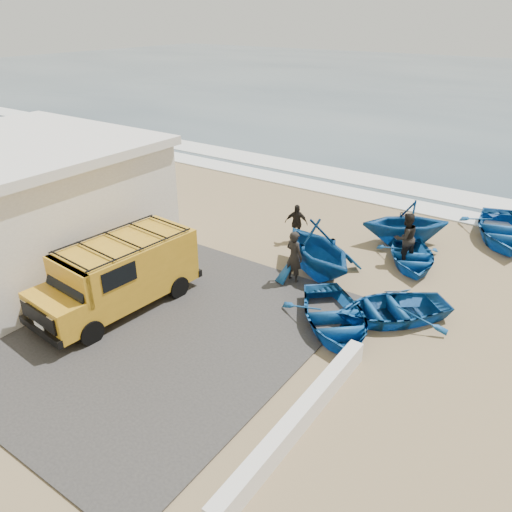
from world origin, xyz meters
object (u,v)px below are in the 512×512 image
Objects in this scene: fisherman_front at (294,257)px; fisherman_back at (296,223)px; boat_mid_left at (317,248)px; boat_far_right at (504,230)px; parapet at (298,420)px; fisherman_middle at (405,238)px; boat_near_left at (335,318)px; boat_near_right at (391,308)px; boat_mid_right at (412,256)px; van at (120,272)px; boat_far_left at (406,222)px; building at (1,208)px.

fisherman_back is at bearing -47.30° from fisherman_front.
boat_mid_left reaches higher than boat_far_right.
parapet is 9.31m from fisherman_middle.
fisherman_front reaches higher than boat_near_left.
boat_near_right reaches higher than boat_mid_right.
van reaches higher than parapet.
fisherman_front is (-1.98, -5.09, 0.03)m from boat_far_left.
boat_near_left is at bearing -111.09° from boat_mid_left.
boat_far_right is at bearing -4.01° from boat_mid_left.
van is at bearing 3.18° from building.
van reaches higher than boat_far_right.
boat_mid_right is 1.76× the size of fisherman_front.
boat_far_left is 2.18× the size of fisherman_back.
fisherman_middle is at bearing 57.51° from van.
building is 2.16× the size of boat_far_right.
building is at bearing -156.86° from boat_far_right.
building reaches higher than boat_near_left.
fisherman_front is at bearing -156.48° from boat_mid_right.
boat_mid_left is 1.97× the size of fisherman_middle.
boat_mid_right is 0.96× the size of boat_far_left.
building reaches higher than boat_far_right.
boat_far_left is at bearing 150.29° from boat_near_right.
building is 2.56× the size of boat_near_left.
building is at bearing -155.12° from fisherman_back.
building is 2.71× the size of boat_near_right.
fisherman_back reaches higher than boat_near_right.
boat_far_right reaches higher than parapet.
fisherman_front is at bearing 102.10° from boat_near_left.
building is at bearing 152.52° from boat_mid_left.
boat_near_right is 1.04× the size of boat_far_left.
parapet is 1.62× the size of boat_mid_left.
boat_mid_right is at bearing 144.58° from boat_near_right.
fisherman_back is (1.90, 7.21, -0.40)m from van.
van is 1.63× the size of boat_mid_right.
boat_mid_right is at bearing -8.60° from boat_far_left.
boat_near_right is 8.11m from boat_far_right.
van is 2.86× the size of fisherman_front.
fisherman_front reaches higher than boat_near_right.
fisherman_back is (-4.46, -0.61, 0.44)m from boat_mid_right.
boat_far_left is 1.83× the size of fisherman_front.
building is 10.95m from boat_mid_left.
boat_mid_left is at bearing -143.46° from boat_far_right.
fisherman_back is (-6.73, -4.77, 0.32)m from boat_far_right.
van is 7.47m from fisherman_back.
building reaches higher than fisherman_middle.
parapet is at bearing -115.98° from boat_near_left.
fisherman_back is (-1.96, 1.91, -0.21)m from boat_mid_left.
boat_far_right is (2.70, 9.39, 0.07)m from boat_near_left.
building reaches higher than boat_far_left.
boat_far_right reaches higher than boat_mid_right.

